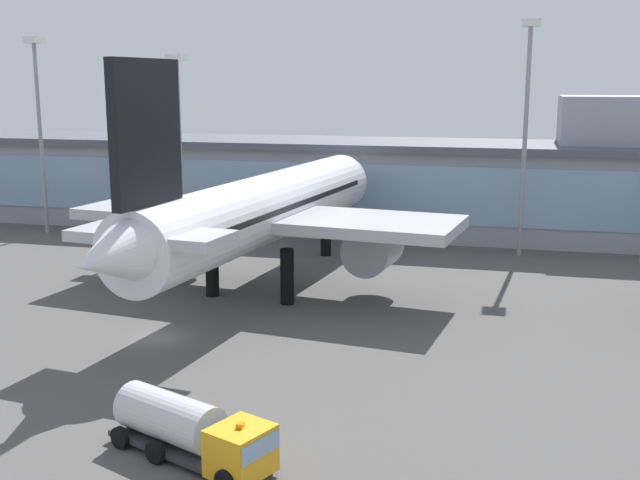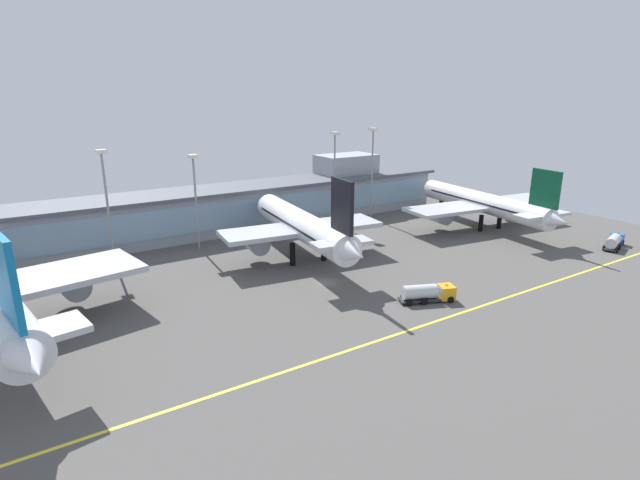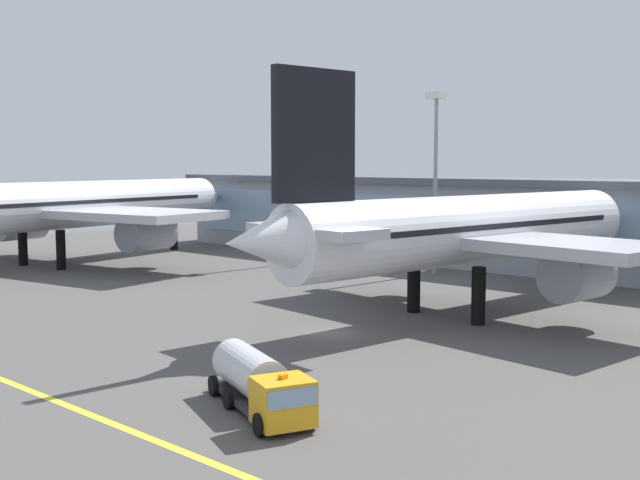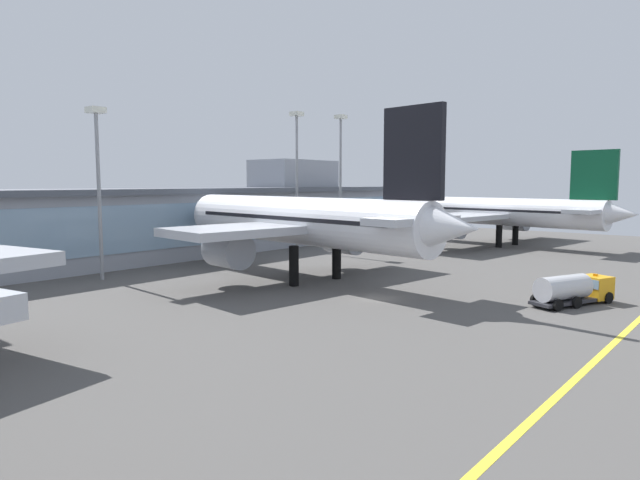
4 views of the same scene
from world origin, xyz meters
TOP-DOWN VIEW (x-y plane):
  - ground_plane at (0.00, 0.00)m, footprint 180.00×180.00m
  - taxiway_centreline_stripe at (0.00, -22.00)m, footprint 144.00×0.50m
  - terminal_building at (2.07, 42.22)m, footprint 123.39×14.00m
  - airliner_near_left at (-50.30, 7.54)m, footprint 43.44×59.17m
  - airliner_near_right at (3.46, 13.49)m, footprint 33.45×47.88m
  - fuel_tanker_truck at (9.70, -15.99)m, footprint 9.28×5.80m
  - apron_light_mast_centre at (-11.93, 31.43)m, footprint 1.80×1.80m
  - apron_light_mast_far_east at (-29.29, 31.78)m, footprint 1.80×1.80m

SIDE VIEW (x-z plane):
  - ground_plane at x=0.00m, z-range 0.00..0.00m
  - taxiway_centreline_stripe at x=0.00m, z-range 0.00..0.01m
  - fuel_tanker_truck at x=9.70m, z-range 0.06..2.96m
  - terminal_building at x=2.07m, z-range -2.10..13.79m
  - airliner_near_right at x=3.46m, z-range -2.52..16.37m
  - airliner_near_left at x=-50.30m, z-range -2.64..16.98m
  - apron_light_mast_centre at x=-11.93m, z-range 3.45..23.74m
  - apron_light_mast_far_east at x=-29.29m, z-range 3.57..25.89m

